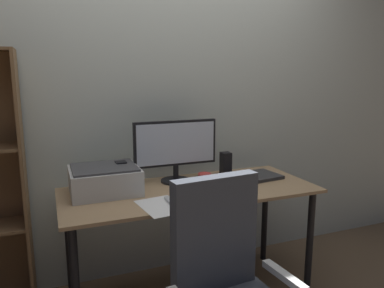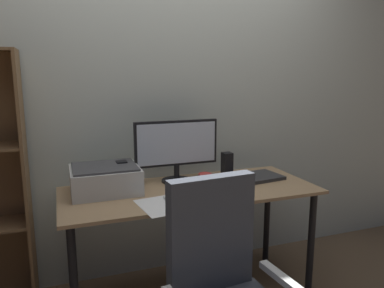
{
  "view_description": "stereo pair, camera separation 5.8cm",
  "coord_description": "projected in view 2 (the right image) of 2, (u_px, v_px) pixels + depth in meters",
  "views": [
    {
      "loc": [
        -0.79,
        -2.03,
        1.44
      ],
      "look_at": [
        -0.01,
        -0.05,
        1.03
      ],
      "focal_mm": 34.47,
      "sensor_mm": 36.0,
      "label": 1
    },
    {
      "loc": [
        -0.74,
        -2.05,
        1.44
      ],
      "look_at": [
        -0.01,
        -0.05,
        1.03
      ],
      "focal_mm": 34.47,
      "sensor_mm": 36.0,
      "label": 2
    }
  ],
  "objects": [
    {
      "name": "paper_sheet",
      "position": [
        160.0,
        206.0,
        1.98
      ],
      "size": [
        0.25,
        0.32,
        0.0
      ],
      "primitive_type": "cube",
      "rotation": [
        0.0,
        0.0,
        0.13
      ],
      "color": "white",
      "rests_on": "desk"
    },
    {
      "name": "monitor",
      "position": [
        177.0,
        147.0,
        2.39
      ],
      "size": [
        0.55,
        0.2,
        0.41
      ],
      "color": "black",
      "rests_on": "desk"
    },
    {
      "name": "speaker_right",
      "position": [
        227.0,
        165.0,
        2.53
      ],
      "size": [
        0.06,
        0.07,
        0.17
      ],
      "primitive_type": "cube",
      "color": "black",
      "rests_on": "desk"
    },
    {
      "name": "desk",
      "position": [
        191.0,
        203.0,
        2.29
      ],
      "size": [
        1.56,
        0.65,
        0.74
      ],
      "color": "tan",
      "rests_on": "ground"
    },
    {
      "name": "speaker_left",
      "position": [
        122.0,
        174.0,
        2.29
      ],
      "size": [
        0.06,
        0.07,
        0.17
      ],
      "primitive_type": "cube",
      "color": "black",
      "rests_on": "desk"
    },
    {
      "name": "keyboard",
      "position": [
        191.0,
        198.0,
        2.09
      ],
      "size": [
        0.29,
        0.11,
        0.02
      ],
      "primitive_type": "cube",
      "rotation": [
        0.0,
        0.0,
        -0.0
      ],
      "color": "#B7BABC",
      "rests_on": "desk"
    },
    {
      "name": "printer",
      "position": [
        105.0,
        179.0,
        2.21
      ],
      "size": [
        0.4,
        0.34,
        0.16
      ],
      "color": "silver",
      "rests_on": "desk"
    },
    {
      "name": "coffee_mug",
      "position": [
        205.0,
        181.0,
        2.3
      ],
      "size": [
        0.1,
        0.08,
        0.09
      ],
      "color": "#B72D28",
      "rests_on": "desk"
    },
    {
      "name": "laptop",
      "position": [
        257.0,
        177.0,
        2.5
      ],
      "size": [
        0.34,
        0.27,
        0.02
      ],
      "primitive_type": "cube",
      "rotation": [
        0.0,
        0.0,
        0.12
      ],
      "color": "#2D2D30",
      "rests_on": "desk"
    },
    {
      "name": "back_wall",
      "position": [
        167.0,
        94.0,
        2.63
      ],
      "size": [
        6.4,
        0.1,
        2.6
      ],
      "primitive_type": "cube",
      "color": "beige",
      "rests_on": "ground"
    },
    {
      "name": "mouse",
      "position": [
        227.0,
        191.0,
        2.18
      ],
      "size": [
        0.06,
        0.1,
        0.03
      ],
      "primitive_type": "cube",
      "rotation": [
        0.0,
        0.0,
        -0.03
      ],
      "color": "black",
      "rests_on": "desk"
    }
  ]
}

